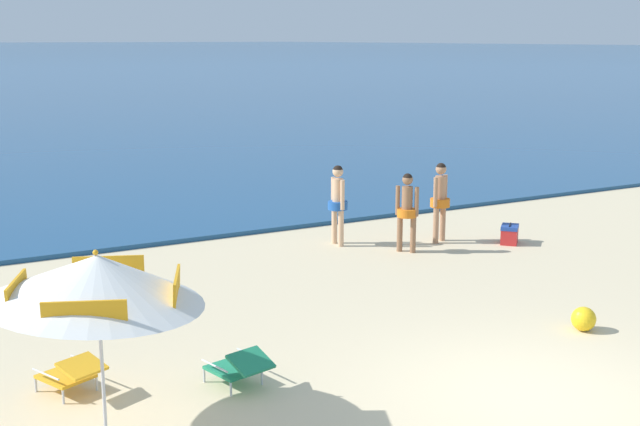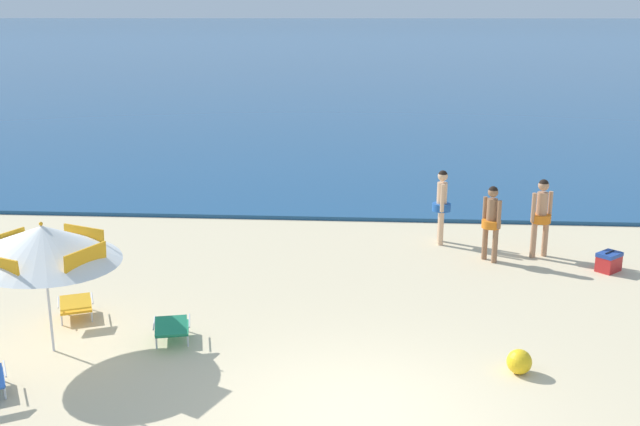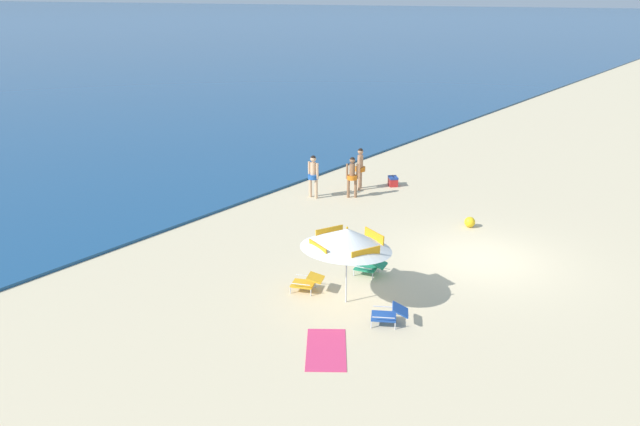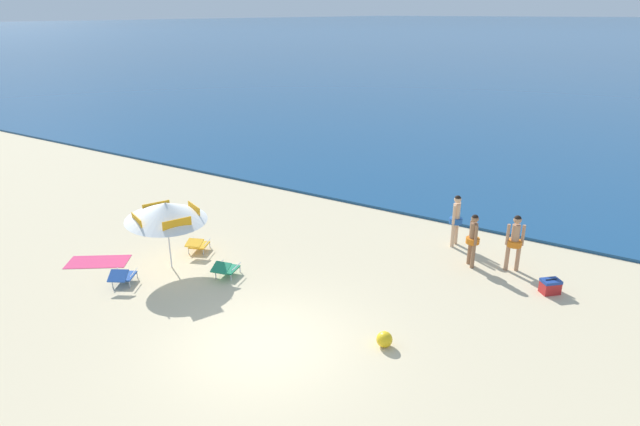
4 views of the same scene
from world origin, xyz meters
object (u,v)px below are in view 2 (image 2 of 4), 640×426
beach_ball (519,362)px  lounge_chair_under_umbrella (172,328)px  person_standing_near_shore (491,218)px  person_standing_beside (442,201)px  lounge_chair_facing_sea (76,305)px  person_wading_in (541,212)px  beach_umbrella_striped_main (43,243)px  cooler_box (609,262)px

beach_ball → lounge_chair_under_umbrella: bearing=173.3°
person_standing_near_shore → person_standing_beside: person_standing_beside is taller
lounge_chair_facing_sea → person_wading_in: bearing=25.0°
beach_umbrella_striped_main → person_standing_near_shore: bearing=33.2°
cooler_box → beach_ball: bearing=-119.9°
person_standing_beside → person_wading_in: 2.22m
person_standing_near_shore → beach_ball: 5.22m
beach_umbrella_striped_main → person_standing_near_shore: 9.00m
person_standing_near_shore → cooler_box: 2.52m
person_standing_beside → cooler_box: bearing=-27.2°
lounge_chair_facing_sea → cooler_box: bearing=17.9°
person_standing_beside → beach_ball: size_ratio=4.62×
beach_umbrella_striped_main → beach_ball: bearing=-1.9°
person_standing_beside → person_wading_in: size_ratio=0.99×
person_wading_in → beach_ball: person_wading_in is taller
person_standing_beside → person_standing_near_shore: bearing=-52.0°
beach_umbrella_striped_main → person_wading_in: beach_umbrella_striped_main is taller
beach_umbrella_striped_main → lounge_chair_facing_sea: beach_umbrella_striped_main is taller
lounge_chair_under_umbrella → lounge_chair_facing_sea: bearing=157.0°
person_standing_beside → beach_umbrella_striped_main: bearing=-137.0°
beach_umbrella_striped_main → cooler_box: size_ratio=5.00×
cooler_box → person_standing_beside: bearing=152.8°
person_standing_near_shore → person_wading_in: person_wading_in is taller
lounge_chair_facing_sea → cooler_box: size_ratio=1.65×
lounge_chair_under_umbrella → cooler_box: 9.00m
lounge_chair_facing_sea → cooler_box: lounge_chair_facing_sea is taller
person_standing_near_shore → person_standing_beside: size_ratio=0.96×
beach_umbrella_striped_main → lounge_chair_facing_sea: (-0.10, 1.20, -1.51)m
beach_umbrella_striped_main → lounge_chair_under_umbrella: 2.38m
person_standing_beside → beach_ball: (0.61, -6.36, -0.81)m
person_standing_beside → cooler_box: 3.79m
beach_umbrella_striped_main → cooler_box: 10.91m
person_standing_beside → cooler_box: size_ratio=2.86×
cooler_box → lounge_chair_under_umbrella: bearing=-153.4°
beach_umbrella_striped_main → lounge_chair_facing_sea: size_ratio=3.03×
lounge_chair_facing_sea → cooler_box: (9.95, 3.22, -0.08)m
lounge_chair_facing_sea → beach_ball: lounge_chair_facing_sea is taller
beach_umbrella_striped_main → cooler_box: (9.85, 4.42, -1.58)m
lounge_chair_under_umbrella → beach_ball: (5.36, -0.63, -0.09)m
lounge_chair_facing_sea → person_standing_beside: size_ratio=0.58×
person_wading_in → cooler_box: (1.24, -0.85, -0.80)m
lounge_chair_facing_sea → beach_ball: (7.27, -1.44, -0.09)m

